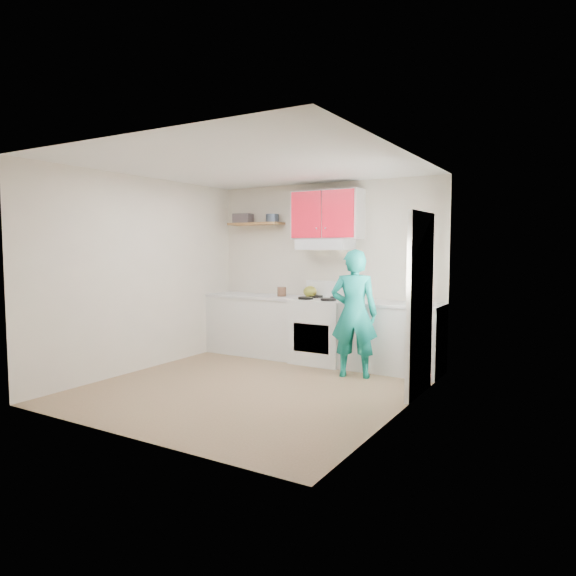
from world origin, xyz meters
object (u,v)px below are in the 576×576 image
Objects in this scene: stove at (322,331)px; person at (354,313)px; kettle at (310,292)px; tin at (272,218)px; crock at (282,292)px.

person is at bearing -35.36° from stove.
tin is at bearing 177.73° from kettle.
kettle is 0.12× the size of person.
crock is at bearing -167.63° from kettle.
kettle is at bearing -3.42° from tin.
crock is (-0.44, -0.09, -0.02)m from kettle.
stove is 1.89m from tin.
stove is at bearing -9.57° from tin.
stove is 5.72× the size of crock.
tin is at bearing -38.75° from person.
person is (0.72, -0.51, 0.36)m from stove.
kettle is at bearing 155.19° from stove.
stove is 4.59× the size of tin.
tin is at bearing 152.51° from crock.
kettle reaches higher than crock.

